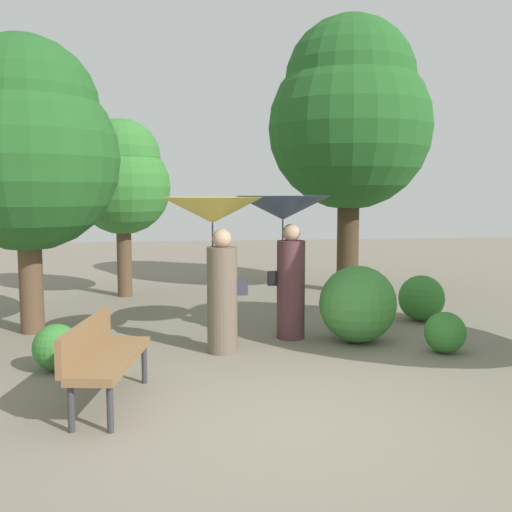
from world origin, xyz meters
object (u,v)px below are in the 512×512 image
person_left (215,236)px  tree_near_right (350,114)px  tree_mid_left (25,144)px  tree_near_left (122,178)px  person_right (285,231)px  park_bench (103,354)px

person_left → tree_near_right: bearing=-32.8°
person_left → tree_mid_left: size_ratio=0.47×
tree_near_left → tree_near_right: size_ratio=0.62×
person_left → person_right: person_right is taller
person_left → tree_mid_left: tree_mid_left is taller
person_right → park_bench: 3.43m
tree_mid_left → park_bench: bearing=-67.6°
park_bench → tree_near_right: bearing=-25.0°
person_right → tree_near_left: tree_near_left is taller
person_left → park_bench: size_ratio=1.28×
tree_near_left → tree_near_right: tree_near_right is taller
tree_near_left → park_bench: bearing=-88.2°
person_right → tree_near_left: (-2.47, 3.84, 0.81)m
tree_mid_left → tree_near_right: bearing=26.5°
tree_near_left → tree_mid_left: tree_mid_left is taller
tree_near_left → tree_mid_left: bearing=-111.2°
person_left → park_bench: person_left is taller
person_right → tree_near_right: tree_near_right is taller
person_right → tree_mid_left: size_ratio=0.47×
park_bench → person_right: bearing=-33.4°
park_bench → tree_mid_left: size_ratio=0.37×
tree_near_left → tree_near_right: bearing=-1.5°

